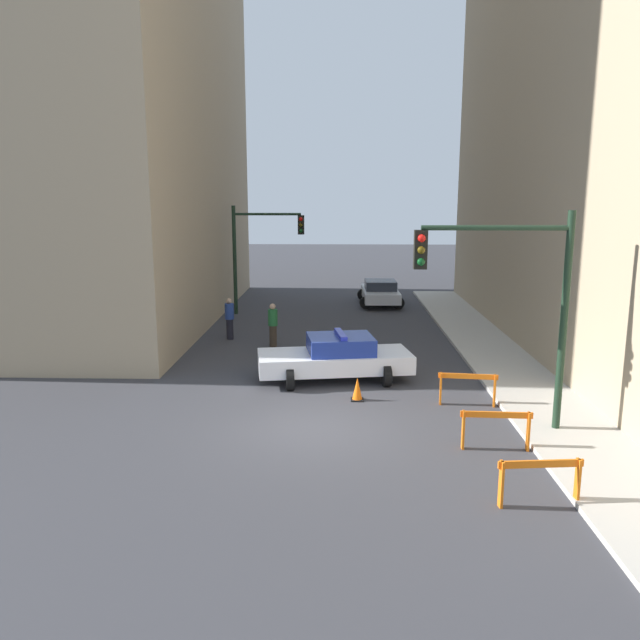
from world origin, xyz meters
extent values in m
plane|color=#38383D|center=(0.00, 0.00, 0.00)|extent=(120.00, 120.00, 0.00)
cube|color=#B2ADA3|center=(6.20, 0.00, 0.06)|extent=(2.40, 44.00, 0.12)
cube|color=tan|center=(-12.00, 14.00, 12.77)|extent=(14.00, 20.00, 25.55)
cylinder|color=black|center=(5.90, -0.15, 2.72)|extent=(0.18, 0.18, 5.20)
cylinder|color=black|center=(4.20, -0.15, 4.92)|extent=(3.40, 0.12, 0.12)
cube|color=black|center=(2.50, -0.15, 4.42)|extent=(0.30, 0.22, 0.90)
sphere|color=red|center=(2.50, -0.29, 4.69)|extent=(0.18, 0.18, 0.18)
sphere|color=#4C3D0C|center=(2.50, -0.29, 4.42)|extent=(0.18, 0.18, 0.18)
sphere|color=#0C4219|center=(2.50, -0.29, 4.15)|extent=(0.18, 0.18, 0.18)
cylinder|color=black|center=(-4.40, 15.12, 2.60)|extent=(0.18, 0.18, 5.20)
cylinder|color=black|center=(-2.80, 15.12, 4.80)|extent=(3.20, 0.12, 0.12)
cube|color=black|center=(-1.20, 15.12, 4.30)|extent=(0.30, 0.22, 0.90)
sphere|color=red|center=(-1.20, 14.97, 4.57)|extent=(0.18, 0.18, 0.18)
sphere|color=#4C3D0C|center=(-1.20, 14.97, 4.30)|extent=(0.18, 0.18, 0.18)
sphere|color=#0C4219|center=(-1.20, 14.97, 4.03)|extent=(0.18, 0.18, 0.18)
cube|color=white|center=(0.49, 4.07, 0.60)|extent=(4.93, 2.56, 0.55)
cube|color=navy|center=(0.68, 4.10, 1.14)|extent=(2.20, 1.92, 0.52)
cylinder|color=black|center=(-0.81, 3.00, 0.33)|extent=(0.32, 0.69, 0.66)
cylinder|color=black|center=(-1.08, 4.68, 0.33)|extent=(0.32, 0.69, 0.66)
cylinder|color=black|center=(2.06, 3.46, 0.33)|extent=(0.32, 0.69, 0.66)
cylinder|color=black|center=(1.80, 5.14, 0.33)|extent=(0.32, 0.69, 0.66)
cube|color=#2633BF|center=(0.68, 4.10, 1.46)|extent=(0.41, 1.40, 0.12)
cube|color=silver|center=(2.79, 18.00, 0.57)|extent=(1.87, 4.33, 0.52)
cube|color=#232833|center=(2.79, 17.83, 1.07)|extent=(1.61, 1.83, 0.48)
cylinder|color=black|center=(1.93, 19.32, 0.31)|extent=(0.62, 0.23, 0.62)
cylinder|color=black|center=(3.59, 19.35, 0.31)|extent=(0.62, 0.23, 0.62)
cylinder|color=black|center=(1.98, 16.65, 0.31)|extent=(0.62, 0.23, 0.62)
cylinder|color=black|center=(3.64, 16.68, 0.31)|extent=(0.62, 0.23, 0.62)
cylinder|color=#382D23|center=(-1.88, 8.42, 0.41)|extent=(0.39, 0.39, 0.82)
cylinder|color=#236633|center=(-1.88, 8.42, 1.13)|extent=(0.50, 0.50, 0.62)
sphere|color=tan|center=(-1.88, 8.42, 1.55)|extent=(0.30, 0.30, 0.22)
cylinder|color=black|center=(-3.74, 9.62, 0.41)|extent=(0.35, 0.35, 0.82)
cylinder|color=navy|center=(-3.74, 9.62, 1.13)|extent=(0.45, 0.45, 0.62)
sphere|color=tan|center=(-3.74, 9.62, 1.55)|extent=(0.28, 0.28, 0.22)
cube|color=orange|center=(4.33, -3.87, 0.83)|extent=(1.60, 0.20, 0.14)
cube|color=orange|center=(3.62, -3.94, 0.45)|extent=(0.07, 0.16, 0.90)
cube|color=orange|center=(5.05, -3.80, 0.45)|extent=(0.07, 0.16, 0.90)
cube|color=orange|center=(4.17, -1.27, 0.83)|extent=(1.60, 0.12, 0.14)
cube|color=orange|center=(3.45, -1.24, 0.45)|extent=(0.06, 0.16, 0.90)
cube|color=orange|center=(4.89, -1.30, 0.45)|extent=(0.06, 0.16, 0.90)
cube|color=orange|center=(4.14, 1.77, 0.83)|extent=(1.60, 0.22, 0.14)
cube|color=orange|center=(3.43, 1.84, 0.45)|extent=(0.07, 0.16, 0.90)
cube|color=orange|center=(4.86, 1.69, 0.45)|extent=(0.07, 0.16, 0.90)
cube|color=black|center=(1.15, 2.12, 0.02)|extent=(0.36, 0.36, 0.04)
cone|color=#F2600C|center=(1.15, 2.12, 0.35)|extent=(0.28, 0.28, 0.62)
camera|label=1|loc=(0.63, -14.64, 5.63)|focal=35.00mm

